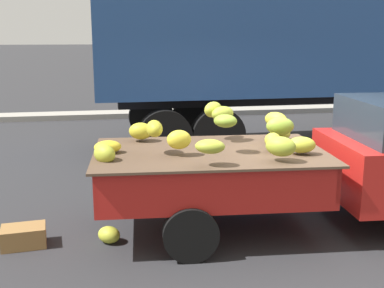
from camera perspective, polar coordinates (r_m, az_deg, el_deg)
name	(u,v)px	position (r m, az deg, el deg)	size (l,w,h in m)	color
ground	(284,220)	(7.01, 10.61, -8.70)	(220.00, 220.00, 0.00)	#28282B
curb_strip	(182,113)	(15.56, -1.14, 3.66)	(80.00, 0.80, 0.16)	gray
pickup_truck	(361,161)	(6.83, 18.96, -1.89)	(5.23, 2.13, 1.70)	#B21E19
semi_trailer	(357,33)	(12.11, 18.54, 12.13)	(12.04, 2.79, 3.95)	navy
fallen_banana_bunch_near_tailgate	(109,235)	(6.26, -9.59, -10.33)	(0.30, 0.23, 0.21)	gold
produce_crate	(24,236)	(6.41, -18.92, -10.09)	(0.52, 0.36, 0.25)	olive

